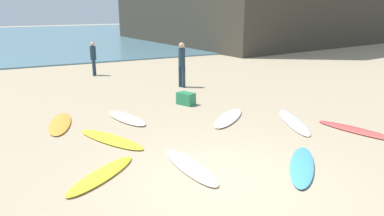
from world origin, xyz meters
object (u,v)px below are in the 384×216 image
Objects in this scene: surfboard_6 at (358,131)px; beachgoer_near at (93,57)px; surfboard_2 at (126,118)px; surfboard_7 at (60,123)px; surfboard_3 at (294,122)px; surfboard_5 at (302,166)px; surfboard_8 at (102,175)px; beachgoer_mid at (182,62)px; surfboard_0 at (111,139)px; beach_cooler at (186,99)px; surfboard_1 at (228,118)px; surfboard_4 at (190,167)px.

surfboard_6 is 12.38m from beachgoer_near.
surfboard_2 is 1.90m from surfboard_7.
surfboard_5 is (-1.93, -2.40, 0.01)m from surfboard_3.
beachgoer_near is at bearing 142.14° from surfboard_5.
surfboard_8 is at bearing -171.33° from beachgoer_near.
surfboard_5 reaches higher than surfboard_8.
beachgoer_mid is (3.40, 3.24, 1.01)m from surfboard_2.
beachgoer_near is (2.25, 10.95, 0.86)m from surfboard_8.
beach_cooler is (3.23, 2.24, 0.17)m from surfboard_0.
surfboard_0 is 3.79× the size of beach_cooler.
beach_cooler reaches higher than surfboard_6.
beach_cooler is (-0.42, 2.08, 0.17)m from surfboard_1.
surfboard_3 is at bearing -36.72° from surfboard_0.
surfboard_7 is (-0.98, 1.91, 0.00)m from surfboard_0.
beach_cooler is (3.91, 4.14, 0.17)m from surfboard_8.
surfboard_5 is 0.93× the size of surfboard_6.
surfboard_5 is at bearing -47.43° from surfboard_1.
surfboard_2 reaches higher than surfboard_8.
surfboard_5 is 6.78m from surfboard_7.
surfboard_0 is 1.10× the size of surfboard_4.
surfboard_4 is 3.45× the size of beach_cooler.
surfboard_3 is 3.08m from surfboard_5.
beach_cooler is (2.14, 4.60, 0.17)m from surfboard_4.
beachgoer_near is at bearing 85.44° from surfboard_4.
surfboard_4 is at bearing 36.75° from surfboard_8.
surfboard_2 is 7.59m from beachgoer_near.
beach_cooler is at bearing 134.55° from surfboard_5.
beachgoer_near is (-3.59, 10.07, 0.87)m from surfboard_3.
beachgoer_mid is at bearing -127.32° from beachgoer_near.
surfboard_6 is (2.56, -2.56, -0.01)m from surfboard_1.
beachgoer_mid is 2.88m from beach_cooler.
surfboard_3 is at bearing 11.44° from surfboard_1.
surfboard_7 is (-4.20, 5.32, -0.01)m from surfboard_5.
surfboard_2 is 0.90× the size of surfboard_7.
beachgoer_mid reaches higher than surfboard_1.
beachgoer_near reaches higher than surfboard_4.
surfboard_1 reaches higher than surfboard_8.
surfboard_5 is at bearing 3.66° from surfboard_6.
surfboard_5 is 5.65m from beach_cooler.
beach_cooler reaches higher than surfboard_5.
surfboard_0 is at bearing 121.64° from surfboard_8.
surfboard_6 is 6.90m from surfboard_8.
beach_cooler is (2.35, 0.69, 0.17)m from surfboard_2.
beachgoer_near is 7.05m from beach_cooler.
surfboard_1 is at bearing 151.04° from beachgoer_mid.
beach_cooler is (-2.98, 4.64, 0.18)m from surfboard_6.
beachgoer_mid reaches higher than surfboard_5.
surfboard_8 is at bearing 163.15° from surfboard_4.
surfboard_4 is at bearing 134.76° from beachgoer_mid.
surfboard_2 is 5.48m from surfboard_5.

